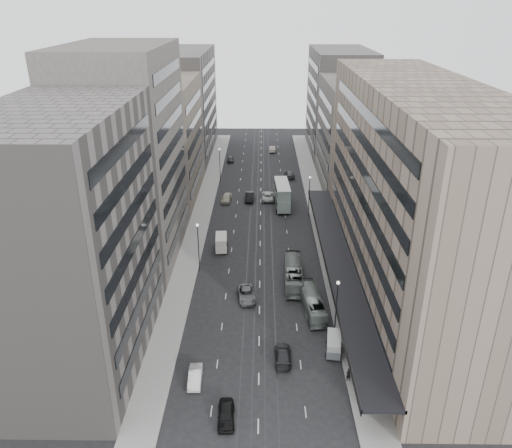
{
  "coord_description": "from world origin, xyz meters",
  "views": [
    {
      "loc": [
        0.24,
        -58.03,
        39.81
      ],
      "look_at": [
        -0.66,
        15.07,
        6.96
      ],
      "focal_mm": 35.0,
      "sensor_mm": 36.0,
      "label": 1
    }
  ],
  "objects_px": {
    "panel_van": "(221,242)",
    "pedestrian": "(348,374)",
    "sedan_1": "(195,377)",
    "sedan_0": "(226,415)",
    "sedan_2": "(246,294)",
    "bus_near": "(312,303)",
    "double_decker": "(282,194)",
    "vw_microbus": "(334,344)",
    "bus_far": "(293,273)"
  },
  "relations": [
    {
      "from": "bus_near",
      "to": "bus_far",
      "type": "height_order",
      "value": "bus_far"
    },
    {
      "from": "double_decker",
      "to": "pedestrian",
      "type": "relative_size",
      "value": 5.69
    },
    {
      "from": "panel_van",
      "to": "pedestrian",
      "type": "height_order",
      "value": "panel_van"
    },
    {
      "from": "bus_near",
      "to": "sedan_2",
      "type": "bearing_deg",
      "value": -24.3
    },
    {
      "from": "vw_microbus",
      "to": "pedestrian",
      "type": "height_order",
      "value": "vw_microbus"
    },
    {
      "from": "sedan_0",
      "to": "sedan_2",
      "type": "height_order",
      "value": "sedan_0"
    },
    {
      "from": "bus_far",
      "to": "pedestrian",
      "type": "distance_m",
      "value": 22.49
    },
    {
      "from": "bus_far",
      "to": "pedestrian",
      "type": "xyz_separation_m",
      "value": [
        5.05,
        -21.91,
        -0.55
      ]
    },
    {
      "from": "panel_van",
      "to": "sedan_0",
      "type": "relative_size",
      "value": 1.02
    },
    {
      "from": "bus_near",
      "to": "sedan_1",
      "type": "distance_m",
      "value": 20.49
    },
    {
      "from": "pedestrian",
      "to": "sedan_2",
      "type": "bearing_deg",
      "value": -73.11
    },
    {
      "from": "double_decker",
      "to": "sedan_1",
      "type": "xyz_separation_m",
      "value": [
        -11.73,
        -52.83,
        -2.16
      ]
    },
    {
      "from": "sedan_0",
      "to": "bus_far",
      "type": "bearing_deg",
      "value": 70.17
    },
    {
      "from": "vw_microbus",
      "to": "sedan_1",
      "type": "height_order",
      "value": "vw_microbus"
    },
    {
      "from": "double_decker",
      "to": "sedan_1",
      "type": "bearing_deg",
      "value": -105.45
    },
    {
      "from": "sedan_1",
      "to": "sedan_0",
      "type": "bearing_deg",
      "value": -57.71
    },
    {
      "from": "panel_van",
      "to": "sedan_2",
      "type": "relative_size",
      "value": 0.83
    },
    {
      "from": "bus_far",
      "to": "double_decker",
      "type": "relative_size",
      "value": 1.15
    },
    {
      "from": "vw_microbus",
      "to": "pedestrian",
      "type": "relative_size",
      "value": 2.44
    },
    {
      "from": "bus_near",
      "to": "pedestrian",
      "type": "relative_size",
      "value": 5.72
    },
    {
      "from": "sedan_2",
      "to": "sedan_1",
      "type": "bearing_deg",
      "value": -114.08
    },
    {
      "from": "panel_van",
      "to": "pedestrian",
      "type": "relative_size",
      "value": 2.57
    },
    {
      "from": "sedan_1",
      "to": "pedestrian",
      "type": "distance_m",
      "value": 17.45
    },
    {
      "from": "bus_far",
      "to": "panel_van",
      "type": "distance_m",
      "value": 16.04
    },
    {
      "from": "bus_near",
      "to": "pedestrian",
      "type": "xyz_separation_m",
      "value": [
        2.87,
        -14.18,
        -0.36
      ]
    },
    {
      "from": "panel_van",
      "to": "pedestrian",
      "type": "bearing_deg",
      "value": -66.24
    },
    {
      "from": "sedan_0",
      "to": "double_decker",
      "type": "bearing_deg",
      "value": 79.51
    },
    {
      "from": "bus_near",
      "to": "sedan_0",
      "type": "distance_m",
      "value": 22.75
    },
    {
      "from": "bus_far",
      "to": "sedan_1",
      "type": "xyz_separation_m",
      "value": [
        -12.4,
        -22.12,
        -0.87
      ]
    },
    {
      "from": "bus_far",
      "to": "sedan_1",
      "type": "height_order",
      "value": "bus_far"
    },
    {
      "from": "sedan_0",
      "to": "pedestrian",
      "type": "xyz_separation_m",
      "value": [
        13.53,
        5.91,
        0.27
      ]
    },
    {
      "from": "bus_far",
      "to": "sedan_0",
      "type": "distance_m",
      "value": 29.1
    },
    {
      "from": "sedan_2",
      "to": "pedestrian",
      "type": "distance_m",
      "value": 21.05
    },
    {
      "from": "sedan_0",
      "to": "pedestrian",
      "type": "relative_size",
      "value": 2.53
    },
    {
      "from": "double_decker",
      "to": "sedan_2",
      "type": "height_order",
      "value": "double_decker"
    },
    {
      "from": "pedestrian",
      "to": "panel_van",
      "type": "bearing_deg",
      "value": -80.87
    },
    {
      "from": "bus_far",
      "to": "bus_near",
      "type": "bearing_deg",
      "value": 107.54
    },
    {
      "from": "bus_near",
      "to": "pedestrian",
      "type": "bearing_deg",
      "value": 95.27
    },
    {
      "from": "sedan_1",
      "to": "sedan_2",
      "type": "xyz_separation_m",
      "value": [
        5.33,
        17.42,
        0.05
      ]
    },
    {
      "from": "sedan_1",
      "to": "pedestrian",
      "type": "xyz_separation_m",
      "value": [
        17.45,
        0.21,
        0.32
      ]
    },
    {
      "from": "double_decker",
      "to": "pedestrian",
      "type": "bearing_deg",
      "value": -86.72
    },
    {
      "from": "bus_near",
      "to": "sedan_1",
      "type": "height_order",
      "value": "bus_near"
    },
    {
      "from": "sedan_0",
      "to": "sedan_1",
      "type": "height_order",
      "value": "sedan_0"
    },
    {
      "from": "bus_far",
      "to": "double_decker",
      "type": "xyz_separation_m",
      "value": [
        -0.66,
        30.71,
        1.29
      ]
    },
    {
      "from": "sedan_1",
      "to": "pedestrian",
      "type": "bearing_deg",
      "value": -1.51
    },
    {
      "from": "panel_van",
      "to": "sedan_2",
      "type": "bearing_deg",
      "value": -76.34
    },
    {
      "from": "sedan_0",
      "to": "sedan_1",
      "type": "relative_size",
      "value": 1.04
    },
    {
      "from": "vw_microbus",
      "to": "bus_near",
      "type": "bearing_deg",
      "value": 109.72
    },
    {
      "from": "sedan_0",
      "to": "sedan_1",
      "type": "distance_m",
      "value": 6.92
    },
    {
      "from": "sedan_1",
      "to": "pedestrian",
      "type": "relative_size",
      "value": 2.43
    }
  ]
}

